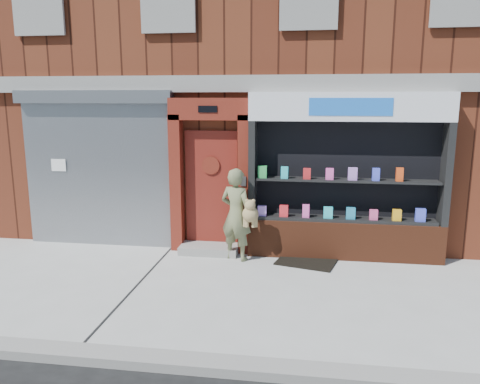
# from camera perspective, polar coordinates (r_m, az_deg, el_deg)

# --- Properties ---
(ground) EXTENTS (80.00, 80.00, 0.00)m
(ground) POSITION_cam_1_polar(r_m,az_deg,el_deg) (7.32, -0.69, -11.92)
(ground) COLOR #9E9E99
(ground) RESTS_ON ground
(curb) EXTENTS (60.00, 0.30, 0.12)m
(curb) POSITION_cam_1_polar(r_m,az_deg,el_deg) (5.41, -4.48, -20.23)
(curb) COLOR gray
(curb) RESTS_ON ground
(building) EXTENTS (12.00, 8.16, 8.00)m
(building) POSITION_cam_1_polar(r_m,az_deg,el_deg) (12.72, 3.65, 16.33)
(building) COLOR #4E1F11
(building) RESTS_ON ground
(shutter_bay) EXTENTS (3.10, 0.30, 3.04)m
(shutter_bay) POSITION_cam_1_polar(r_m,az_deg,el_deg) (9.55, -16.95, 3.81)
(shutter_bay) COLOR gray
(shutter_bay) RESTS_ON ground
(red_door_bay) EXTENTS (1.52, 0.58, 2.90)m
(red_door_bay) POSITION_cam_1_polar(r_m,az_deg,el_deg) (8.81, -3.65, 1.96)
(red_door_bay) COLOR #601A10
(red_door_bay) RESTS_ON ground
(pharmacy_bay) EXTENTS (3.50, 0.41, 3.00)m
(pharmacy_bay) POSITION_cam_1_polar(r_m,az_deg,el_deg) (8.62, 12.76, 0.92)
(pharmacy_bay) COLOR #612B17
(pharmacy_bay) RESTS_ON ground
(woman) EXTENTS (0.78, 0.61, 1.68)m
(woman) POSITION_cam_1_polar(r_m,az_deg,el_deg) (8.40, -0.33, -2.73)
(woman) COLOR #6A6F49
(woman) RESTS_ON ground
(doormat) EXTENTS (1.16, 0.94, 0.03)m
(doormat) POSITION_cam_1_polar(r_m,az_deg,el_deg) (8.56, 8.08, -8.40)
(doormat) COLOR black
(doormat) RESTS_ON ground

